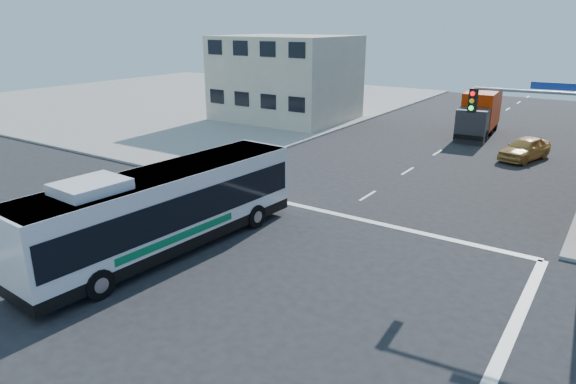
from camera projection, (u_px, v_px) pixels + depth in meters
The scene contains 7 objects.
ground at pixel (211, 293), 18.39m from camera, with size 120.00×120.00×0.00m, color black.
sidewalk_nw at pixel (190, 98), 64.44m from camera, with size 50.00×50.00×0.15m, color gray.
building_west at pixel (286, 78), 49.75m from camera, with size 12.06×10.06×8.00m.
signal_mast_ne at pixel (556, 134), 20.39m from camera, with size 7.91×1.13×8.07m.
transit_bus at pixel (165, 208), 21.27m from camera, with size 3.62×13.14×3.84m.
box_truck at pixel (479, 114), 43.47m from camera, with size 3.02×8.27×3.65m.
parked_car at pixel (525, 148), 35.91m from camera, with size 1.90×4.72×1.61m, color #C49244.
Camera 1 is at (11.38, -12.00, 9.24)m, focal length 32.00 mm.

